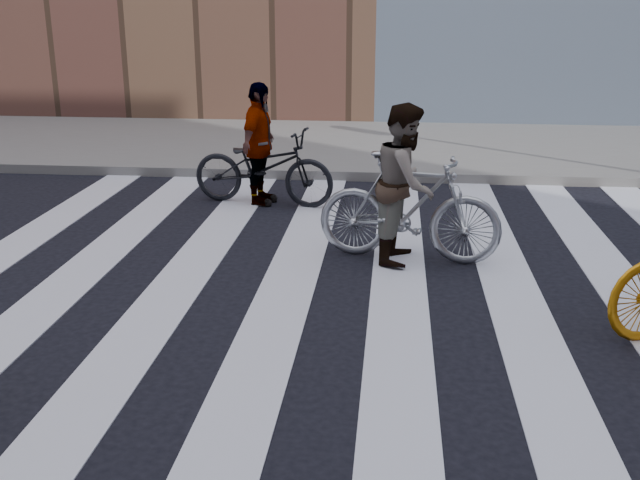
# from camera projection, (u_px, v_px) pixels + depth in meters

# --- Properties ---
(ground) EXTENTS (100.00, 100.00, 0.00)m
(ground) POSITION_uv_depth(u_px,v_px,m) (339.00, 308.00, 6.92)
(ground) COLOR black
(ground) RESTS_ON ground
(sidewalk_far) EXTENTS (100.00, 5.00, 0.15)m
(sidewalk_far) POSITION_uv_depth(u_px,v_px,m) (370.00, 147.00, 14.00)
(sidewalk_far) COLOR gray
(sidewalk_far) RESTS_ON ground
(zebra_crosswalk) EXTENTS (8.25, 10.00, 0.01)m
(zebra_crosswalk) POSITION_uv_depth(u_px,v_px,m) (339.00, 307.00, 6.92)
(zebra_crosswalk) COLOR silver
(zebra_crosswalk) RESTS_ON ground
(bike_silver_mid) EXTENTS (2.04, 0.88, 1.19)m
(bike_silver_mid) POSITION_uv_depth(u_px,v_px,m) (409.00, 207.00, 8.02)
(bike_silver_mid) COLOR #A2A6AB
(bike_silver_mid) RESTS_ON ground
(bike_dark_rear) EXTENTS (2.09, 1.04, 1.05)m
(bike_dark_rear) POSITION_uv_depth(u_px,v_px,m) (263.00, 167.00, 10.25)
(bike_dark_rear) COLOR black
(bike_dark_rear) RESTS_ON ground
(rider_mid) EXTENTS (0.78, 0.93, 1.71)m
(rider_mid) POSITION_uv_depth(u_px,v_px,m) (405.00, 184.00, 7.94)
(rider_mid) COLOR slate
(rider_mid) RESTS_ON ground
(rider_rear) EXTENTS (0.57, 1.04, 1.67)m
(rider_rear) POSITION_uv_depth(u_px,v_px,m) (259.00, 144.00, 10.16)
(rider_rear) COLOR slate
(rider_rear) RESTS_ON ground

